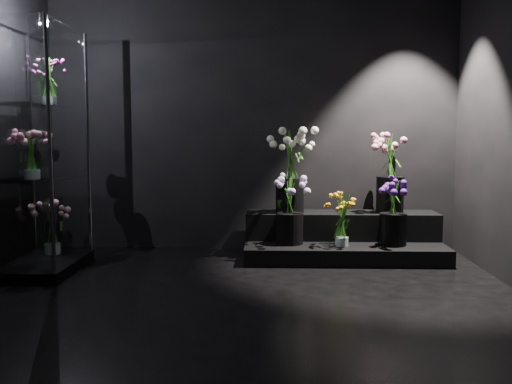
{
  "coord_description": "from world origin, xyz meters",
  "views": [
    {
      "loc": [
        0.21,
        -3.66,
        1.16
      ],
      "look_at": [
        0.06,
        1.2,
        0.65
      ],
      "focal_mm": 40.0,
      "sensor_mm": 36.0,
      "label": 1
    }
  ],
  "objects": [
    {
      "name": "floor",
      "position": [
        0.0,
        0.0,
        0.0
      ],
      "size": [
        4.0,
        4.0,
        0.0
      ],
      "primitive_type": "plane",
      "color": "black",
      "rests_on": "ground"
    },
    {
      "name": "bouquet_lilac",
      "position": [
        0.36,
        1.45,
        0.5
      ],
      "size": [
        0.48,
        0.48,
        0.61
      ],
      "rotation": [
        0.0,
        0.0,
        0.42
      ],
      "color": "black",
      "rests_on": "display_riser"
    },
    {
      "name": "display_riser",
      "position": [
        0.86,
        1.64,
        0.17
      ],
      "size": [
        1.81,
        0.81,
        0.4
      ],
      "color": "black",
      "rests_on": "floor"
    },
    {
      "name": "bouquet_orange_bells",
      "position": [
        0.82,
        1.35,
        0.4
      ],
      "size": [
        0.32,
        0.32,
        0.48
      ],
      "rotation": [
        0.0,
        0.0,
        0.28
      ],
      "color": "white",
      "rests_on": "display_riser"
    },
    {
      "name": "bouquet_case_pink",
      "position": [
        -1.7,
        0.79,
        1.0
      ],
      "size": [
        0.32,
        0.32,
        0.4
      ],
      "rotation": [
        0.0,
        0.0,
        0.08
      ],
      "color": "white",
      "rests_on": "display_case"
    },
    {
      "name": "wall_back",
      "position": [
        0.0,
        2.0,
        1.4
      ],
      "size": [
        4.0,
        0.0,
        4.0
      ],
      "primitive_type": "plane",
      "rotation": [
        1.57,
        0.0,
        0.0
      ],
      "color": "black",
      "rests_on": "floor"
    },
    {
      "name": "display_case",
      "position": [
        -1.71,
        0.97,
        1.01
      ],
      "size": [
        0.55,
        0.92,
        2.02
      ],
      "color": "black",
      "rests_on": "floor"
    },
    {
      "name": "bouquet_case_magenta",
      "position": [
        -1.66,
        1.09,
        1.58
      ],
      "size": [
        0.28,
        0.28,
        0.38
      ],
      "rotation": [
        0.0,
        0.0,
        -0.32
      ],
      "color": "white",
      "rests_on": "display_case"
    },
    {
      "name": "wall_front",
      "position": [
        0.0,
        -2.0,
        1.4
      ],
      "size": [
        4.0,
        0.0,
        4.0
      ],
      "primitive_type": "plane",
      "rotation": [
        -1.57,
        0.0,
        0.0
      ],
      "color": "black",
      "rests_on": "floor"
    },
    {
      "name": "bouquet_pink_roses",
      "position": [
        1.31,
        1.72,
        0.82
      ],
      "size": [
        0.42,
        0.42,
        0.73
      ],
      "rotation": [
        0.0,
        0.0,
        0.15
      ],
      "color": "black",
      "rests_on": "display_riser"
    },
    {
      "name": "bouquet_cream_roses",
      "position": [
        0.37,
        1.71,
        0.85
      ],
      "size": [
        0.48,
        0.48,
        0.78
      ],
      "rotation": [
        0.0,
        0.0,
        0.19
      ],
      "color": "black",
      "rests_on": "display_riser"
    },
    {
      "name": "bouquet_case_base_pink",
      "position": [
        -1.74,
        1.22,
        0.34
      ],
      "size": [
        0.33,
        0.33,
        0.47
      ],
      "rotation": [
        0.0,
        0.0,
        0.1
      ],
      "color": "white",
      "rests_on": "display_case"
    },
    {
      "name": "bouquet_purple",
      "position": [
        1.29,
        1.43,
        0.49
      ],
      "size": [
        0.36,
        0.36,
        0.59
      ],
      "rotation": [
        0.0,
        0.0,
        -0.07
      ],
      "color": "black",
      "rests_on": "display_riser"
    }
  ]
}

